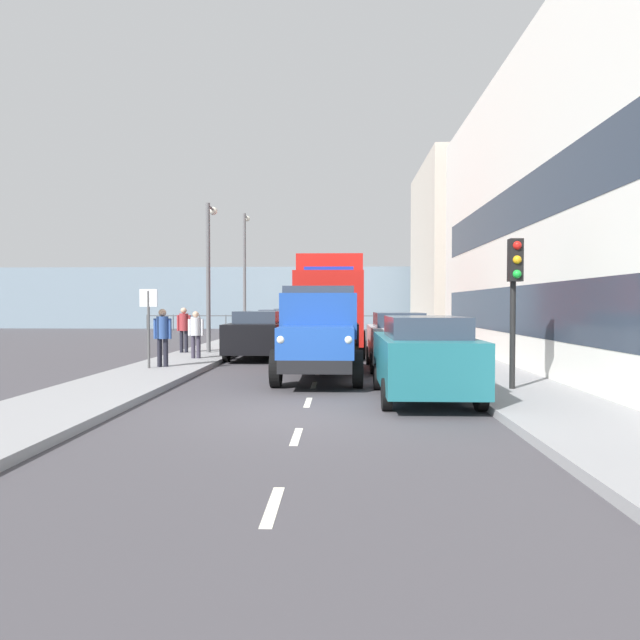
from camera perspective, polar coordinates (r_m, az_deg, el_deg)
ground_plane at (r=21.31m, az=0.39°, el=-3.69°), size 80.00×80.00×0.00m
sidewalk_left at (r=21.64m, az=12.48°, el=-3.45°), size 2.42×41.71×0.15m
sidewalk_right at (r=21.92m, az=-11.54°, el=-3.38°), size 2.42×41.71×0.15m
road_centreline_markings at (r=20.63m, az=0.33°, el=-3.85°), size 0.12×36.67×0.01m
building_far_block at (r=37.22m, az=17.07°, el=6.80°), size 8.84×10.43×10.77m
sea_horizon at (r=45.07m, az=1.34°, el=2.28°), size 80.00×0.80×5.00m
seawall_railing at (r=41.48m, az=1.27°, el=0.15°), size 28.08×0.08×1.20m
truck_vintage_blue at (r=14.42m, az=-0.11°, el=-1.52°), size 2.17×5.64×2.43m
lorry_cargo_red at (r=22.62m, az=1.06°, el=1.88°), size 2.58×8.20×3.87m
car_teal_kerbside_near at (r=11.68m, az=10.58°, el=-3.67°), size 1.90×4.06×1.72m
car_silver_kerbside_1 at (r=17.02m, az=7.93°, el=-2.02°), size 1.77×3.91×1.72m
car_black_oppositeside_0 at (r=20.43m, az=-6.34°, el=-1.40°), size 1.93×4.54×1.72m
car_white_oppositeside_1 at (r=26.03m, az=-4.50°, el=-0.76°), size 1.81×3.95×1.72m
car_grey_oppositeside_2 at (r=32.24m, az=-3.21°, el=-0.30°), size 1.92×4.54×1.72m
pedestrian_couple_b at (r=16.83m, az=-15.81°, el=-1.26°), size 0.53×0.34×1.69m
pedestrian_with_bag at (r=19.21m, az=-12.59°, el=-1.09°), size 0.53×0.34×1.58m
pedestrian_in_dark_coat at (r=21.61m, az=-13.77°, el=-0.61°), size 0.53×0.34×1.70m
traffic_light_near at (r=12.55m, az=19.29°, el=3.84°), size 0.28×0.41×3.20m
lamp_post_promenade at (r=21.72m, az=-11.27°, el=5.81°), size 0.32×1.14×5.65m
lamp_post_far at (r=30.77m, az=-7.68°, el=5.67°), size 0.32×1.14×6.76m
street_sign at (r=16.54m, az=-17.14°, el=0.56°), size 0.50×0.07×2.25m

